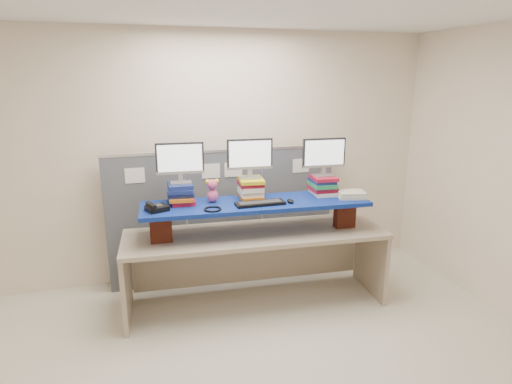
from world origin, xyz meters
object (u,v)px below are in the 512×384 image
object	(u,v)px
monitor_left	(180,160)
monitor_center	(250,156)
desk	(256,247)
monitor_right	(324,155)
keyboard	(260,203)
desk_phone	(156,208)
blue_board	(256,204)

from	to	relation	value
monitor_left	monitor_center	bearing A→B (deg)	-0.00
desk	monitor_center	xyz separation A→B (m)	(-0.03, 0.12, 0.91)
monitor_left	monitor_right	bearing A→B (deg)	-0.00
keyboard	desk_phone	world-z (taller)	desk_phone
monitor_left	monitor_center	xyz separation A→B (m)	(0.67, -0.04, 0.01)
monitor_right	desk_phone	xyz separation A→B (m)	(-1.70, -0.10, -0.39)
desk	monitor_right	bearing A→B (deg)	9.14
monitor_right	keyboard	size ratio (longest dim) A/B	0.95
desk	keyboard	bearing A→B (deg)	-80.15
monitor_left	monitor_right	distance (m)	1.45
blue_board	monitor_right	world-z (taller)	monitor_right
blue_board	monitor_right	xyz separation A→B (m)	(0.74, 0.08, 0.44)
monitor_center	keyboard	size ratio (longest dim) A/B	0.95
monitor_right	blue_board	bearing A→B (deg)	-170.86
monitor_center	monitor_right	distance (m)	0.77
monitor_center	blue_board	bearing A→B (deg)	-73.49
monitor_right	desk_phone	bearing A→B (deg)	-173.34
blue_board	monitor_center	distance (m)	0.47
desk	keyboard	size ratio (longest dim) A/B	5.54
blue_board	keyboard	distance (m)	0.11
desk	monitor_center	size ratio (longest dim) A/B	5.86
monitor_left	keyboard	bearing A→B (deg)	-16.77
keyboard	desk	bearing A→B (deg)	95.71
blue_board	monitor_left	bearing A→B (deg)	170.54
monitor_left	monitor_right	xyz separation A→B (m)	(1.44, -0.08, -0.00)
blue_board	desk_phone	distance (m)	0.96
monitor_right	keyboard	world-z (taller)	monitor_right
monitor_left	desk_phone	xyz separation A→B (m)	(-0.25, -0.18, -0.39)
desk	monitor_right	distance (m)	1.16
blue_board	monitor_right	bearing A→B (deg)	9.14
keyboard	monitor_center	bearing A→B (deg)	99.34
desk_phone	monitor_right	bearing A→B (deg)	-15.98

